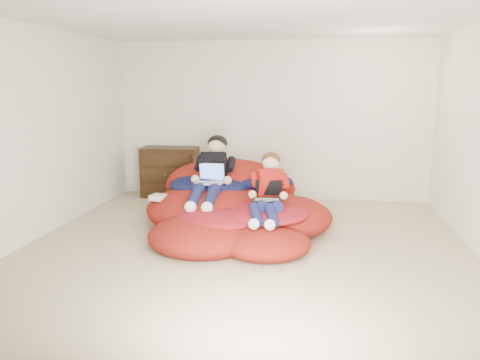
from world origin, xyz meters
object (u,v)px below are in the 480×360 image
object	(u,v)px
older_boy	(212,171)
laptop_black	(268,194)
younger_boy	(268,188)
dresser	(170,172)
beanbag_pile	(232,209)
laptop_white	(211,178)

from	to	relation	value
older_boy	laptop_black	xyz separation A→B (m)	(0.79, -0.54, -0.15)
younger_boy	laptop_black	size ratio (longest dim) A/B	2.90
laptop_black	dresser	bearing A→B (deg)	132.75
beanbag_pile	younger_boy	size ratio (longest dim) A/B	2.33
beanbag_pile	laptop_black	xyz separation A→B (m)	(0.50, -0.37, 0.30)
laptop_white	younger_boy	bearing A→B (deg)	-26.58
beanbag_pile	younger_boy	bearing A→B (deg)	-32.70
laptop_white	laptop_black	bearing A→B (deg)	-29.47
dresser	laptop_white	world-z (taller)	laptop_white
laptop_black	beanbag_pile	bearing A→B (deg)	143.36
laptop_black	laptop_white	bearing A→B (deg)	150.53
younger_boy	older_boy	bearing A→B (deg)	148.02
beanbag_pile	laptop_white	xyz separation A→B (m)	(-0.29, 0.07, 0.38)
dresser	older_boy	distance (m)	1.82
dresser	laptop_black	distance (m)	2.72
dresser	younger_boy	bearing A→B (deg)	-46.51
beanbag_pile	dresser	bearing A→B (deg)	129.60
younger_boy	laptop_white	bearing A→B (deg)	153.42
dresser	laptop_black	size ratio (longest dim) A/B	2.58
beanbag_pile	laptop_white	size ratio (longest dim) A/B	6.77
dresser	laptop_white	bearing A→B (deg)	-55.76
dresser	laptop_black	xyz separation A→B (m)	(1.84, -1.99, 0.15)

